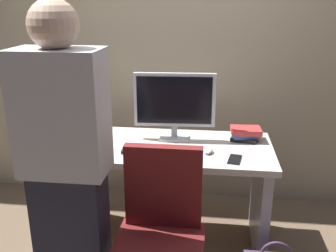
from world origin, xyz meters
name	(u,v)px	position (x,y,z in m)	size (l,w,h in m)	color
ground_plane	(169,239)	(0.00, 0.00, 0.00)	(9.00, 9.00, 0.00)	brown
wall_back	(180,17)	(0.00, 0.74, 1.50)	(6.40, 0.10, 3.00)	tan
desk	(169,176)	(0.00, 0.00, 0.50)	(1.35, 0.65, 0.72)	beige
office_chair	(160,250)	(0.04, -0.71, 0.43)	(0.52, 0.52, 0.94)	black
person_at_desk	(67,173)	(-0.41, -0.72, 0.84)	(0.40, 0.24, 1.64)	#262838
monitor	(174,103)	(0.02, 0.12, 0.98)	(0.54, 0.15, 0.46)	silver
keyboard	(156,150)	(-0.07, -0.11, 0.73)	(0.43, 0.13, 0.02)	#262626
mouse	(208,150)	(0.26, -0.10, 0.74)	(0.06, 0.10, 0.03)	white
cup_near_keyboard	(91,146)	(-0.46, -0.20, 0.77)	(0.07, 0.07, 0.10)	silver
cup_by_monitor	(100,130)	(-0.49, 0.11, 0.77)	(0.07, 0.07, 0.10)	white
book_stack	(245,134)	(0.50, 0.16, 0.77)	(0.21, 0.17, 0.09)	black
cell_phone	(235,159)	(0.42, -0.19, 0.72)	(0.07, 0.14, 0.01)	black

